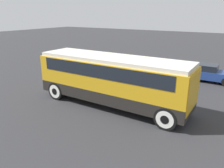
% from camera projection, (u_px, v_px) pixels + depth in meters
% --- Properties ---
extents(ground_plane, '(120.00, 120.00, 0.00)m').
position_uv_depth(ground_plane, '(112.00, 105.00, 13.76)').
color(ground_plane, '#2D2D30').
extents(tour_bus, '(9.57, 2.65, 3.08)m').
position_uv_depth(tour_bus, '(113.00, 77.00, 13.13)').
color(tour_bus, black).
rests_on(tour_bus, ground_plane).
extents(parked_car_near, '(4.55, 1.83, 1.47)m').
position_uv_depth(parked_car_near, '(108.00, 69.00, 19.49)').
color(parked_car_near, maroon).
rests_on(parked_car_near, ground_plane).
extents(parked_car_mid, '(4.68, 1.78, 1.43)m').
position_uv_depth(parked_car_mid, '(203.00, 72.00, 18.56)').
color(parked_car_mid, navy).
rests_on(parked_car_mid, ground_plane).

